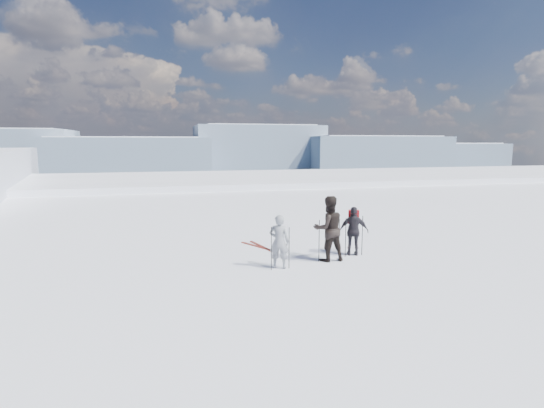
{
  "coord_description": "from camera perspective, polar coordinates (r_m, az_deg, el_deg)",
  "views": [
    {
      "loc": [
        -4.73,
        -8.83,
        3.61
      ],
      "look_at": [
        -1.72,
        3.0,
        1.83
      ],
      "focal_mm": 28.0,
      "sensor_mm": 36.0,
      "label": 1
    }
  ],
  "objects": [
    {
      "name": "skier_pack",
      "position": [
        13.84,
        10.94,
        -3.61
      ],
      "size": [
        1.0,
        0.7,
        1.58
      ],
      "primitive_type": "imported",
      "rotation": [
        0.0,
        0.0,
        2.77
      ],
      "color": "black",
      "rests_on": "ground"
    },
    {
      "name": "far_mountain_range",
      "position": [
        465.01,
        -10.11,
        6.84
      ],
      "size": [
        770.0,
        110.0,
        53.0
      ],
      "color": "slate",
      "rests_on": "ground"
    },
    {
      "name": "skier_dark",
      "position": [
        13.05,
        7.61,
        -3.29
      ],
      "size": [
        1.01,
        0.8,
        2.01
      ],
      "primitive_type": "imported",
      "rotation": [
        0.0,
        0.0,
        3.18
      ],
      "color": "black",
      "rests_on": "ground"
    },
    {
      "name": "lake_basin",
      "position": [
        40.41,
        -7.13,
        -6.26
      ],
      "size": [
        820.0,
        820.0,
        71.62
      ],
      "color": "white",
      "rests_on": "ground"
    },
    {
      "name": "skier_grey",
      "position": [
        12.21,
        0.96,
        -5.08
      ],
      "size": [
        0.67,
        0.56,
        1.57
      ],
      "primitive_type": "imported",
      "rotation": [
        0.0,
        0.0,
        2.76
      ],
      "color": "gray",
      "rests_on": "ground"
    },
    {
      "name": "backpack",
      "position": [
        13.91,
        10.99,
        0.68
      ],
      "size": [
        0.38,
        0.3,
        0.45
      ],
      "primitive_type": "cube",
      "rotation": [
        0.0,
        0.0,
        2.77
      ],
      "color": "red",
      "rests_on": "skier_pack"
    },
    {
      "name": "skis_loose",
      "position": [
        14.85,
        -1.71,
        -5.71
      ],
      "size": [
        0.88,
        1.67,
        0.03
      ],
      "color": "black",
      "rests_on": "ground"
    },
    {
      "name": "ski_poles",
      "position": [
        12.97,
        6.87,
        -5.02
      ],
      "size": [
        3.24,
        0.86,
        1.31
      ],
      "color": "black",
      "rests_on": "ground"
    }
  ]
}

